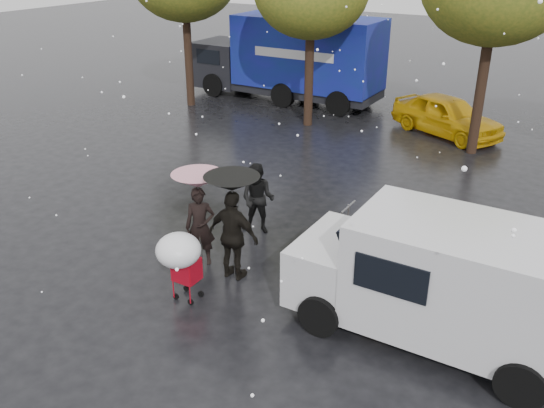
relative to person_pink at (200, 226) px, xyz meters
The scene contains 13 objects.
ground 1.15m from the person_pink, ahead, with size 90.00×90.00×0.00m, color black.
person_pink is the anchor object (origin of this frame).
person_middle 1.85m from the person_pink, 81.58° to the left, with size 0.82×0.64×1.69m, color black.
person_black 0.95m from the person_pink, ahead, with size 1.12×0.47×1.91m, color black.
umbrella_pink 1.04m from the person_pink, ahead, with size 1.06×1.06×2.05m.
umbrella_black 1.54m from the person_pink, ahead, with size 1.10×1.10×2.24m.
vendor_cart 3.88m from the person_pink, 33.12° to the left, with size 1.52×0.80×1.27m.
shopping_cart 1.51m from the person_pink, 66.60° to the right, with size 0.84×0.84×1.46m.
white_van 5.09m from the person_pink, ahead, with size 4.91×2.18×2.20m.
blue_truck 13.87m from the person_pink, 111.56° to the left, with size 8.30×2.60×3.50m.
box_ground_near 4.13m from the person_pink, ahead, with size 0.51×0.41×0.46m, color olive.
box_ground_far 4.36m from the person_pink, 18.58° to the left, with size 0.42×0.33×0.33m, color olive.
yellow_taxi 11.69m from the person_pink, 80.19° to the left, with size 1.65×4.11×1.40m, color #D69F0B.
Camera 1 is at (6.03, -8.49, 6.35)m, focal length 38.00 mm.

